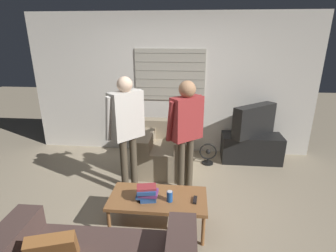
% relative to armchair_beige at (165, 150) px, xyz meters
% --- Properties ---
extents(ground_plane, '(16.00, 16.00, 0.00)m').
position_rel_armchair_beige_xyz_m(ground_plane, '(0.02, -1.24, -0.33)').
color(ground_plane, gray).
extents(wall_back, '(5.20, 0.08, 2.55)m').
position_rel_armchair_beige_xyz_m(wall_back, '(0.02, 0.79, 0.95)').
color(wall_back, silver).
rests_on(wall_back, ground_plane).
extents(armchair_beige, '(0.86, 0.90, 0.78)m').
position_rel_armchair_beige_xyz_m(armchair_beige, '(0.00, 0.00, 0.00)').
color(armchair_beige, gray).
rests_on(armchair_beige, ground_plane).
extents(coffee_table, '(1.11, 0.54, 0.41)m').
position_rel_armchair_beige_xyz_m(coffee_table, '(0.08, -1.46, 0.05)').
color(coffee_table, brown).
rests_on(coffee_table, ground_plane).
extents(tv_stand, '(1.04, 0.44, 0.49)m').
position_rel_armchair_beige_xyz_m(tv_stand, '(1.51, 0.43, -0.08)').
color(tv_stand, black).
rests_on(tv_stand, ground_plane).
extents(tv, '(0.80, 0.70, 0.55)m').
position_rel_armchair_beige_xyz_m(tv, '(1.50, 0.43, 0.44)').
color(tv, black).
rests_on(tv, tv_stand).
extents(person_left_standing, '(0.50, 0.78, 1.67)m').
position_rel_armchair_beige_xyz_m(person_left_standing, '(-0.44, -0.75, 0.73)').
color(person_left_standing, '#4C4233').
rests_on(person_left_standing, ground_plane).
extents(person_right_standing, '(0.52, 0.77, 1.60)m').
position_rel_armchair_beige_xyz_m(person_right_standing, '(0.36, -0.59, 0.69)').
color(person_right_standing, '#4C4233').
rests_on(person_right_standing, ground_plane).
extents(book_stack, '(0.24, 0.22, 0.17)m').
position_rel_armchair_beige_xyz_m(book_stack, '(-0.03, -1.52, 0.17)').
color(book_stack, '#284C89').
rests_on(book_stack, coffee_table).
extents(soda_can, '(0.07, 0.07, 0.13)m').
position_rel_armchair_beige_xyz_m(soda_can, '(0.22, -1.53, 0.15)').
color(soda_can, '#194C9E').
rests_on(soda_can, coffee_table).
extents(spare_remote, '(0.05, 0.13, 0.02)m').
position_rel_armchair_beige_xyz_m(spare_remote, '(0.50, -1.49, 0.10)').
color(spare_remote, black).
rests_on(spare_remote, coffee_table).
extents(floor_fan, '(0.30, 0.20, 0.38)m').
position_rel_armchair_beige_xyz_m(floor_fan, '(0.73, 0.24, -0.15)').
color(floor_fan, black).
rests_on(floor_fan, ground_plane).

